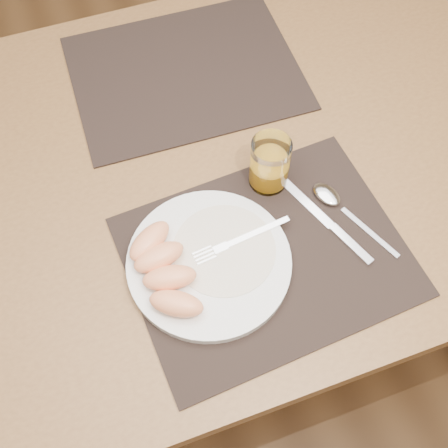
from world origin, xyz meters
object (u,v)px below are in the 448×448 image
table (209,185)px  knife (332,226)px  placemat_near (267,256)px  fork (234,242)px  spoon (333,200)px  placemat_far (185,73)px  plate (209,262)px  juice_glass (269,165)px

table → knife: size_ratio=6.61×
placemat_near → fork: size_ratio=2.57×
placemat_near → knife: bearing=6.0°
fork → spoon: size_ratio=0.95×
fork → placemat_far: bearing=83.6°
fork → plate: bearing=-161.7°
placemat_far → fork: bearing=-96.4°
plate → fork: (0.05, 0.02, 0.01)m
placemat_near → placemat_far: size_ratio=1.00×
placemat_far → spoon: (0.15, -0.38, 0.01)m
placemat_far → table: bearing=-97.1°
placemat_far → placemat_near: bearing=-89.9°
juice_glass → placemat_near: bearing=-112.5°
knife → placemat_far: bearing=106.4°
placemat_near → placemat_far: same height
plate → spoon: size_ratio=1.46×
placemat_near → knife: 0.13m
table → placemat_far: 0.24m
placemat_near → plate: bearing=170.0°
juice_glass → table: bearing=137.0°
placemat_near → plate: size_ratio=1.67×
table → spoon: 0.26m
plate → placemat_far: bearing=77.4°
spoon → juice_glass: (-0.09, 0.08, 0.04)m
spoon → plate: bearing=-170.1°
placemat_near → spoon: size_ratio=2.43×
plate → table: bearing=71.7°
fork → knife: (0.17, -0.02, -0.02)m
fork → knife: size_ratio=0.83×
spoon → juice_glass: size_ratio=1.78×
placemat_far → plate: size_ratio=1.67×
placemat_near → plate: 0.10m
fork → placemat_near: bearing=-35.5°
spoon → placemat_near: bearing=-158.2°
placemat_near → placemat_far: bearing=90.1°
table → juice_glass: 0.18m
table → placemat_near: bearing=-82.6°
plate → juice_glass: bearing=38.6°
table → placemat_far: placemat_far is taller
table → knife: bearing=-53.5°
table → plate: (-0.07, -0.20, 0.10)m
placemat_far → juice_glass: (0.06, -0.30, 0.05)m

